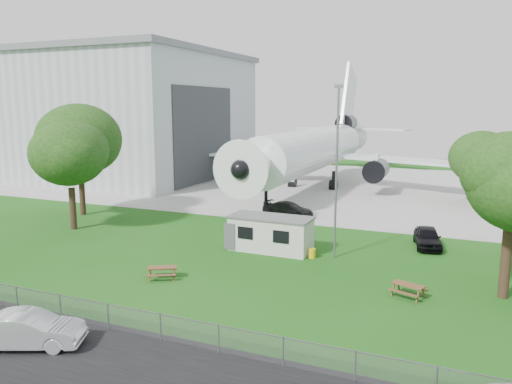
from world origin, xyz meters
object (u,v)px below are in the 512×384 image
at_px(hangar, 97,114).
at_px(site_cabin, 271,234).
at_px(airliner, 315,148).
at_px(car_centre_sedan, 28,330).
at_px(picnic_west, 162,279).
at_px(picnic_east, 408,297).

xyz_separation_m(hangar, site_cabin, (41.37, -29.99, -8.09)).
distance_m(airliner, car_centre_sedan, 48.43).
relative_size(airliner, picnic_west, 26.52).
xyz_separation_m(hangar, picnic_east, (51.88, -35.53, -9.41)).
distance_m(picnic_west, picnic_east, 14.82).
xyz_separation_m(site_cabin, picnic_west, (-4.04, -8.39, -1.31)).
bearing_deg(car_centre_sedan, picnic_west, -26.06).
distance_m(picnic_east, car_centre_sedan, 19.74).
relative_size(airliner, picnic_east, 26.52).
relative_size(hangar, picnic_east, 23.89).
height_order(airliner, site_cabin, airliner).
height_order(airliner, picnic_west, airliner).
distance_m(hangar, site_cabin, 51.74).
bearing_deg(airliner, car_centre_sedan, -88.91).
bearing_deg(airliner, picnic_west, -87.96).
relative_size(picnic_east, car_centre_sedan, 0.37).
relative_size(hangar, site_cabin, 6.35).
distance_m(hangar, picnic_west, 54.37).
bearing_deg(site_cabin, hangar, 144.06).
distance_m(site_cabin, picnic_west, 9.41).
height_order(hangar, airliner, hangar).
height_order(hangar, picnic_east, hangar).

